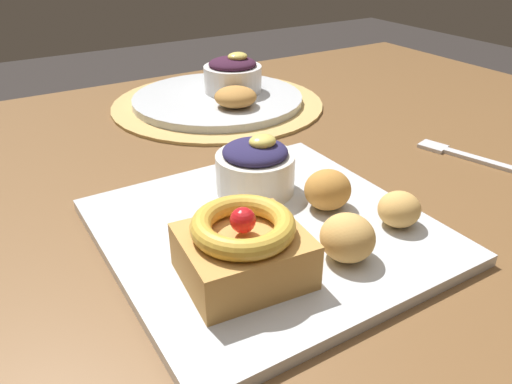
{
  "coord_description": "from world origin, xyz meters",
  "views": [
    {
      "loc": [
        -0.3,
        -0.46,
        1.01
      ],
      "look_at": [
        -0.07,
        -0.09,
        0.77
      ],
      "focal_mm": 35.02,
      "sensor_mm": 36.0,
      "label": 1
    }
  ],
  "objects_px": {
    "back_pastry": "(236,97)",
    "fork": "(457,154)",
    "fritter_front": "(331,189)",
    "back_plate": "(218,99)",
    "cake_slice": "(243,248)",
    "back_ramekin": "(233,75)",
    "fritter_middle": "(399,209)",
    "berry_ramekin": "(255,167)",
    "fritter_back": "(347,238)",
    "front_plate": "(267,230)"
  },
  "relations": [
    {
      "from": "fritter_middle",
      "to": "back_ramekin",
      "type": "bearing_deg",
      "value": 81.7
    },
    {
      "from": "berry_ramekin",
      "to": "fork",
      "type": "xyz_separation_m",
      "value": [
        0.29,
        -0.04,
        -0.04
      ]
    },
    {
      "from": "fritter_front",
      "to": "fritter_back",
      "type": "bearing_deg",
      "value": -119.96
    },
    {
      "from": "cake_slice",
      "to": "back_pastry",
      "type": "relative_size",
      "value": 1.61
    },
    {
      "from": "cake_slice",
      "to": "fritter_front",
      "type": "xyz_separation_m",
      "value": [
        0.14,
        0.05,
        -0.01
      ]
    },
    {
      "from": "fritter_middle",
      "to": "back_plate",
      "type": "distance_m",
      "value": 0.44
    },
    {
      "from": "fritter_middle",
      "to": "back_pastry",
      "type": "height_order",
      "value": "back_pastry"
    },
    {
      "from": "back_plate",
      "to": "back_ramekin",
      "type": "xyz_separation_m",
      "value": [
        0.03,
        0.01,
        0.03
      ]
    },
    {
      "from": "fritter_front",
      "to": "back_ramekin",
      "type": "height_order",
      "value": "back_ramekin"
    },
    {
      "from": "front_plate",
      "to": "berry_ramekin",
      "type": "distance_m",
      "value": 0.08
    },
    {
      "from": "fritter_front",
      "to": "back_ramekin",
      "type": "xyz_separation_m",
      "value": [
        0.1,
        0.39,
        0.01
      ]
    },
    {
      "from": "berry_ramekin",
      "to": "fritter_middle",
      "type": "bearing_deg",
      "value": -58.24
    },
    {
      "from": "cake_slice",
      "to": "fritter_middle",
      "type": "distance_m",
      "value": 0.17
    },
    {
      "from": "fritter_front",
      "to": "cake_slice",
      "type": "bearing_deg",
      "value": -158.38
    },
    {
      "from": "fritter_back",
      "to": "back_ramekin",
      "type": "distance_m",
      "value": 0.49
    },
    {
      "from": "fritter_front",
      "to": "back_ramekin",
      "type": "distance_m",
      "value": 0.4
    },
    {
      "from": "berry_ramekin",
      "to": "fritter_front",
      "type": "xyz_separation_m",
      "value": [
        0.05,
        -0.07,
        -0.01
      ]
    },
    {
      "from": "cake_slice",
      "to": "fritter_middle",
      "type": "bearing_deg",
      "value": -2.97
    },
    {
      "from": "fritter_back",
      "to": "fork",
      "type": "xyz_separation_m",
      "value": [
        0.29,
        0.11,
        -0.03
      ]
    },
    {
      "from": "cake_slice",
      "to": "fritter_front",
      "type": "bearing_deg",
      "value": 21.62
    },
    {
      "from": "fritter_back",
      "to": "back_pastry",
      "type": "bearing_deg",
      "value": 74.4
    },
    {
      "from": "fritter_back",
      "to": "fritter_front",
      "type": "bearing_deg",
      "value": 60.04
    },
    {
      "from": "back_ramekin",
      "to": "back_pastry",
      "type": "relative_size",
      "value": 1.47
    },
    {
      "from": "fritter_front",
      "to": "back_ramekin",
      "type": "relative_size",
      "value": 0.5
    },
    {
      "from": "fritter_front",
      "to": "back_pastry",
      "type": "relative_size",
      "value": 0.74
    },
    {
      "from": "cake_slice",
      "to": "back_ramekin",
      "type": "bearing_deg",
      "value": 61.86
    },
    {
      "from": "back_pastry",
      "to": "back_ramekin",
      "type": "bearing_deg",
      "value": 63.79
    },
    {
      "from": "fritter_front",
      "to": "back_plate",
      "type": "bearing_deg",
      "value": 80.15
    },
    {
      "from": "fritter_middle",
      "to": "back_plate",
      "type": "relative_size",
      "value": 0.15
    },
    {
      "from": "back_pastry",
      "to": "fork",
      "type": "height_order",
      "value": "back_pastry"
    },
    {
      "from": "fritter_middle",
      "to": "back_plate",
      "type": "bearing_deg",
      "value": 85.88
    },
    {
      "from": "front_plate",
      "to": "fritter_front",
      "type": "bearing_deg",
      "value": -2.17
    },
    {
      "from": "fritter_middle",
      "to": "berry_ramekin",
      "type": "bearing_deg",
      "value": 121.76
    },
    {
      "from": "back_ramekin",
      "to": "fritter_back",
      "type": "bearing_deg",
      "value": -107.3
    },
    {
      "from": "fritter_back",
      "to": "berry_ramekin",
      "type": "bearing_deg",
      "value": 91.25
    },
    {
      "from": "fritter_front",
      "to": "back_pastry",
      "type": "bearing_deg",
      "value": 78.38
    },
    {
      "from": "berry_ramekin",
      "to": "back_ramekin",
      "type": "xyz_separation_m",
      "value": [
        0.15,
        0.32,
        0.01
      ]
    },
    {
      "from": "back_pastry",
      "to": "fork",
      "type": "relative_size",
      "value": 0.53
    },
    {
      "from": "front_plate",
      "to": "fork",
      "type": "bearing_deg",
      "value": 5.2
    },
    {
      "from": "fritter_back",
      "to": "back_plate",
      "type": "height_order",
      "value": "fritter_back"
    },
    {
      "from": "back_ramekin",
      "to": "back_pastry",
      "type": "xyz_separation_m",
      "value": [
        -0.03,
        -0.07,
        -0.01
      ]
    },
    {
      "from": "berry_ramekin",
      "to": "back_ramekin",
      "type": "relative_size",
      "value": 0.88
    },
    {
      "from": "front_plate",
      "to": "fritter_back",
      "type": "relative_size",
      "value": 6.1
    },
    {
      "from": "fritter_front",
      "to": "fork",
      "type": "height_order",
      "value": "fritter_front"
    },
    {
      "from": "back_plate",
      "to": "fritter_front",
      "type": "bearing_deg",
      "value": -99.85
    },
    {
      "from": "fork",
      "to": "back_plate",
      "type": "bearing_deg",
      "value": 11.5
    },
    {
      "from": "fritter_back",
      "to": "back_ramekin",
      "type": "bearing_deg",
      "value": 72.7
    },
    {
      "from": "berry_ramekin",
      "to": "cake_slice",
      "type": "bearing_deg",
      "value": -125.1
    },
    {
      "from": "back_pastry",
      "to": "fork",
      "type": "distance_m",
      "value": 0.34
    },
    {
      "from": "fritter_front",
      "to": "fritter_back",
      "type": "height_order",
      "value": "same"
    }
  ]
}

